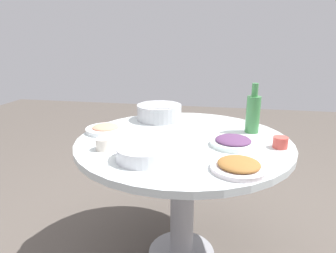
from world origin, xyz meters
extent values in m
cylinder|color=#99999E|center=(0.00, 0.00, 0.01)|extent=(0.39, 0.39, 0.03)
cylinder|color=#99999E|center=(0.00, 0.00, 0.37)|extent=(0.13, 0.13, 0.68)
cylinder|color=silver|center=(0.00, 0.00, 0.72)|extent=(1.11, 1.11, 0.03)
cylinder|color=#B2B5BA|center=(-0.34, -0.20, 0.79)|extent=(0.28, 0.28, 0.10)
ellipsoid|color=white|center=(-0.34, -0.20, 0.79)|extent=(0.23, 0.23, 0.11)
cube|color=white|center=(-0.26, -0.19, 0.84)|extent=(0.07, 0.16, 0.01)
cylinder|color=white|center=(0.30, -0.13, 0.77)|extent=(0.25, 0.25, 0.06)
cylinder|color=#34180E|center=(0.30, -0.13, 0.77)|extent=(0.22, 0.22, 0.04)
cylinder|color=silver|center=(0.30, -0.13, 0.79)|extent=(0.18, 0.21, 0.01)
cylinder|color=white|center=(0.06, 0.25, 0.75)|extent=(0.22, 0.22, 0.02)
ellipsoid|color=#543258|center=(0.06, 0.25, 0.77)|extent=(0.17, 0.17, 0.03)
cylinder|color=white|center=(-0.03, -0.44, 0.75)|extent=(0.22, 0.22, 0.02)
ellipsoid|color=#E1896B|center=(-0.03, -0.44, 0.77)|extent=(0.15, 0.15, 0.03)
cylinder|color=silver|center=(0.34, 0.27, 0.75)|extent=(0.23, 0.23, 0.02)
ellipsoid|color=#8F5D2B|center=(0.34, 0.27, 0.77)|extent=(0.17, 0.17, 0.04)
cylinder|color=#3C8245|center=(-0.18, 0.36, 0.84)|extent=(0.08, 0.08, 0.20)
cylinder|color=#3C8245|center=(-0.18, 0.36, 0.98)|extent=(0.03, 0.03, 0.07)
cylinder|color=#C9483F|center=(0.05, 0.47, 0.77)|extent=(0.07, 0.07, 0.05)
cylinder|color=silver|center=(0.22, -0.35, 0.77)|extent=(0.07, 0.07, 0.05)
camera|label=1|loc=(1.44, 0.19, 1.25)|focal=31.38mm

